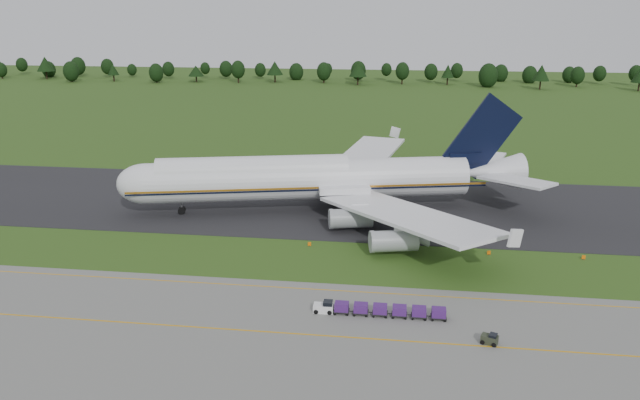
# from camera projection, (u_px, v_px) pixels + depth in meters

# --- Properties ---
(ground) EXTENTS (600.00, 600.00, 0.00)m
(ground) POSITION_uv_depth(u_px,v_px,m) (324.00, 261.00, 92.32)
(ground) COLOR #294815
(ground) RESTS_ON ground
(apron) EXTENTS (300.00, 52.00, 0.06)m
(apron) POSITION_uv_depth(u_px,v_px,m) (280.00, 396.00, 60.11)
(apron) COLOR slate
(apron) RESTS_ON ground
(taxiway) EXTENTS (300.00, 40.00, 0.08)m
(taxiway) POSITION_uv_depth(u_px,v_px,m) (342.00, 204.00, 118.83)
(taxiway) COLOR black
(taxiway) RESTS_ON ground
(apron_markings) EXTENTS (300.00, 30.20, 0.01)m
(apron_markings) POSITION_uv_depth(u_px,v_px,m) (293.00, 357.00, 66.74)
(apron_markings) COLOR #CB8E0B
(apron_markings) RESTS_ON apron
(tree_line) EXTENTS (530.64, 20.54, 11.67)m
(tree_line) POSITION_uv_depth(u_px,v_px,m) (363.00, 72.00, 299.74)
(tree_line) COLOR black
(tree_line) RESTS_ON ground
(aircraft) EXTENTS (75.62, 71.62, 21.20)m
(aircraft) POSITION_uv_depth(u_px,v_px,m) (316.00, 178.00, 113.97)
(aircraft) COLOR white
(aircraft) RESTS_ON ground
(baggage_train) EXTENTS (16.10, 1.46, 1.40)m
(baggage_train) POSITION_uv_depth(u_px,v_px,m) (378.00, 310.00, 75.59)
(baggage_train) COLOR white
(baggage_train) RESTS_ON apron
(utility_cart) EXTENTS (2.07, 1.64, 0.99)m
(utility_cart) POSITION_uv_depth(u_px,v_px,m) (489.00, 340.00, 69.29)
(utility_cart) COLOR #292F21
(utility_cart) RESTS_ON apron
(edge_markers) EXTENTS (41.83, 0.30, 0.60)m
(edge_markers) POSITION_uv_depth(u_px,v_px,m) (443.00, 251.00, 95.42)
(edge_markers) COLOR #FF6A08
(edge_markers) RESTS_ON ground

